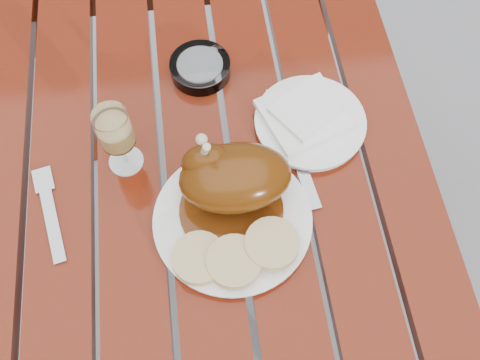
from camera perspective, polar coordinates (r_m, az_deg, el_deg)
The scene contains 11 objects.
ground at distance 1.61m, azimuth -2.55°, elevation -12.71°, with size 60.00×60.00×0.00m, color slate.
table at distance 1.25m, azimuth -3.23°, elevation -8.39°, with size 0.80×1.20×0.75m, color maroon.
dinner_plate at distance 0.86m, azimuth -0.79°, elevation -4.33°, with size 0.26×0.26×0.02m, color white.
roast_duck at distance 0.83m, azimuth -0.96°, elevation 0.32°, with size 0.18×0.18×0.13m.
bread_dumplings at distance 0.82m, azimuth -0.53°, elevation -7.96°, with size 0.20×0.10×0.03m.
wine_glass at distance 0.88m, azimuth -12.85°, elevation 4.15°, with size 0.06×0.06×0.14m, color #E4BF67.
side_plate at distance 0.96m, azimuth 7.48°, elevation 6.10°, with size 0.20×0.20×0.02m, color white.
napkin at distance 0.95m, azimuth 6.87°, elevation 7.00°, with size 0.14×0.13×0.01m, color white.
ashtray at distance 1.02m, azimuth -4.27°, elevation 11.85°, with size 0.11×0.11×0.03m, color #B2B7BC.
fork at distance 0.92m, azimuth -19.49°, elevation -3.82°, with size 0.02×0.16×0.01m, color gray.
knife at distance 0.93m, azimuth 6.05°, elevation 2.69°, with size 0.02×0.21×0.01m, color gray.
Camera 1 is at (0.02, -0.41, 1.55)m, focal length 40.00 mm.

